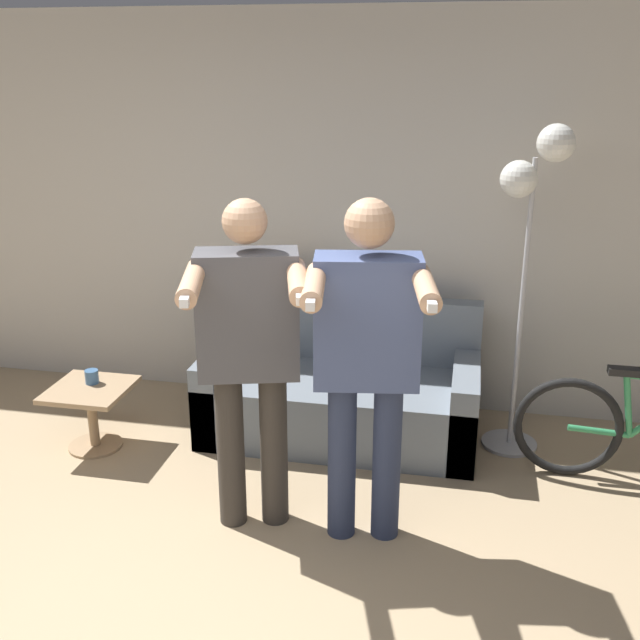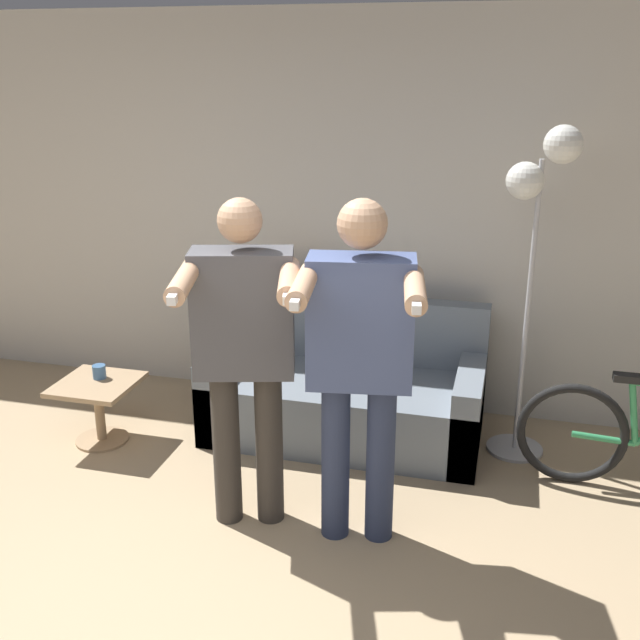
{
  "view_description": "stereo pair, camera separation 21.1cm",
  "coord_description": "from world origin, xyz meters",
  "px_view_note": "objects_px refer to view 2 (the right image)",
  "views": [
    {
      "loc": [
        1.17,
        -2.06,
        2.28
      ],
      "look_at": [
        0.4,
        1.67,
        0.95
      ],
      "focal_mm": 42.0,
      "sensor_mm": 36.0,
      "label": 1
    },
    {
      "loc": [
        1.37,
        -2.02,
        2.28
      ],
      "look_at": [
        0.4,
        1.67,
        0.95
      ],
      "focal_mm": 42.0,
      "sensor_mm": 36.0,
      "label": 2
    }
  ],
  "objects_px": {
    "cat": "(298,280)",
    "cup": "(99,372)",
    "person_right": "(360,351)",
    "side_table": "(98,398)",
    "couch": "(346,394)",
    "floor_lamp": "(539,208)",
    "person_left": "(244,344)"
  },
  "relations": [
    {
      "from": "couch",
      "to": "person_right",
      "type": "xyz_separation_m",
      "value": [
        0.3,
        -1.08,
        0.74
      ]
    },
    {
      "from": "cat",
      "to": "side_table",
      "type": "distance_m",
      "value": 1.47
    },
    {
      "from": "person_left",
      "to": "cup",
      "type": "bearing_deg",
      "value": 136.94
    },
    {
      "from": "couch",
      "to": "cat",
      "type": "relative_size",
      "value": 3.52
    },
    {
      "from": "couch",
      "to": "person_right",
      "type": "distance_m",
      "value": 1.35
    },
    {
      "from": "person_left",
      "to": "floor_lamp",
      "type": "bearing_deg",
      "value": 24.31
    },
    {
      "from": "couch",
      "to": "cup",
      "type": "bearing_deg",
      "value": -162.99
    },
    {
      "from": "floor_lamp",
      "to": "couch",
      "type": "bearing_deg",
      "value": -178.4
    },
    {
      "from": "couch",
      "to": "person_left",
      "type": "distance_m",
      "value": 1.33
    },
    {
      "from": "cat",
      "to": "side_table",
      "type": "relative_size",
      "value": 1.03
    },
    {
      "from": "person_right",
      "to": "person_left",
      "type": "bearing_deg",
      "value": 170.81
    },
    {
      "from": "couch",
      "to": "cat",
      "type": "height_order",
      "value": "cat"
    },
    {
      "from": "floor_lamp",
      "to": "side_table",
      "type": "xyz_separation_m",
      "value": [
        -2.53,
        -0.54,
        -1.21
      ]
    },
    {
      "from": "side_table",
      "to": "couch",
      "type": "bearing_deg",
      "value": 19.35
    },
    {
      "from": "couch",
      "to": "side_table",
      "type": "distance_m",
      "value": 1.55
    },
    {
      "from": "person_left",
      "to": "couch",
      "type": "bearing_deg",
      "value": 60.76
    },
    {
      "from": "person_left",
      "to": "person_right",
      "type": "relative_size",
      "value": 0.99
    },
    {
      "from": "couch",
      "to": "side_table",
      "type": "xyz_separation_m",
      "value": [
        -1.46,
        -0.51,
        0.03
      ]
    },
    {
      "from": "couch",
      "to": "person_left",
      "type": "relative_size",
      "value": 1.01
    },
    {
      "from": "person_left",
      "to": "floor_lamp",
      "type": "xyz_separation_m",
      "value": [
        1.34,
        1.11,
        0.52
      ]
    },
    {
      "from": "couch",
      "to": "floor_lamp",
      "type": "relative_size",
      "value": 0.87
    },
    {
      "from": "cat",
      "to": "floor_lamp",
      "type": "distance_m",
      "value": 1.61
    },
    {
      "from": "cat",
      "to": "cup",
      "type": "bearing_deg",
      "value": -145.19
    },
    {
      "from": "person_right",
      "to": "cat",
      "type": "relative_size",
      "value": 3.53
    },
    {
      "from": "person_right",
      "to": "side_table",
      "type": "relative_size",
      "value": 3.65
    },
    {
      "from": "person_left",
      "to": "side_table",
      "type": "bearing_deg",
      "value": 139.11
    },
    {
      "from": "cat",
      "to": "side_table",
      "type": "xyz_separation_m",
      "value": [
        -1.06,
        -0.81,
        -0.62
      ]
    },
    {
      "from": "couch",
      "to": "floor_lamp",
      "type": "xyz_separation_m",
      "value": [
        1.07,
        0.03,
        1.24
      ]
    },
    {
      "from": "cup",
      "to": "person_left",
      "type": "bearing_deg",
      "value": -27.61
    },
    {
      "from": "floor_lamp",
      "to": "person_left",
      "type": "bearing_deg",
      "value": -140.24
    },
    {
      "from": "cat",
      "to": "floor_lamp",
      "type": "bearing_deg",
      "value": -10.31
    },
    {
      "from": "person_right",
      "to": "cup",
      "type": "xyz_separation_m",
      "value": [
        -1.78,
        0.63,
        -0.56
      ]
    }
  ]
}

